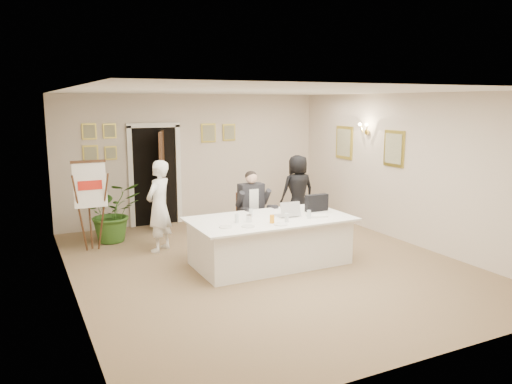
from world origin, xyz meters
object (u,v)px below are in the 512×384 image
Objects in this scene: standing_man at (159,206)px; laptop at (287,208)px; steel_jug at (249,218)px; potted_palm at (112,212)px; laptop_bag at (317,203)px; standing_woman at (298,191)px; flip_chart at (91,210)px; paper_stack at (317,216)px; seated_man at (252,209)px; oj_glass at (272,219)px; conference_table at (270,240)px.

laptop is at bearing 97.40° from standing_man.
standing_man is 14.84× the size of steel_jug.
potted_palm is 2.76× the size of laptop_bag.
laptop_bag is at bearing 71.25° from standing_woman.
standing_man reaches higher than laptop.
flip_chart is at bearing -66.86° from standing_man.
standing_woman is 3.02m from steel_jug.
standing_woman is 1.34× the size of potted_palm.
standing_man is at bearing 140.53° from paper_stack.
laptop is at bearing -35.68° from flip_chart.
standing_woman is 13.91× the size of steel_jug.
seated_man is 10.97× the size of oj_glass.
seated_man is at bearing 103.00° from laptop.
conference_table is 6.31× the size of laptop_bag.
standing_woman is 3.01m from oj_glass.
standing_man is 2.80m from paper_stack.
oj_glass is (2.38, -2.36, 0.10)m from flip_chart.
laptop_bag is 1.18m from oj_glass.
seated_man is 2.87m from flip_chart.
conference_table is 1.07m from seated_man.
flip_chart is 3.49m from laptop.
seated_man reaches higher than conference_table.
standing_man reaches higher than oj_glass.
paper_stack is 1.17m from steel_jug.
steel_jug is (-0.59, -1.10, 0.12)m from seated_man.
flip_chart is (-2.52, 2.04, 0.35)m from conference_table.
standing_man is 2.25m from oj_glass.
potted_palm is at bearing 47.02° from flip_chart.
flip_chart is at bearing -132.98° from potted_palm.
paper_stack is at bearing 69.49° from standing_woman.
laptop is at bearing 7.17° from steel_jug.
standing_woman is at bearing 51.40° from oj_glass.
paper_stack is at bearing -44.83° from potted_palm.
standing_man reaches higher than steel_jug.
laptop is (-1.42, -2.02, 0.15)m from standing_woman.
conference_table is 20.16× the size of oj_glass.
seated_man is 1.23m from laptop_bag.
standing_woman reaches higher than seated_man.
standing_man is at bearing 124.91° from oj_glass.
seated_man is 1.67m from standing_man.
laptop reaches higher than paper_stack.
standing_man reaches higher than potted_palm.
potted_palm reaches higher than laptop.
conference_table is at bearing -174.55° from laptop.
standing_man is at bearing -25.34° from flip_chart.
conference_table is 3.26m from potted_palm.
standing_woman is 11.77× the size of oj_glass.
laptop_bag reaches higher than conference_table.
seated_man is 0.89× the size of flip_chart.
steel_jug is at bearing -45.38° from flip_chart.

